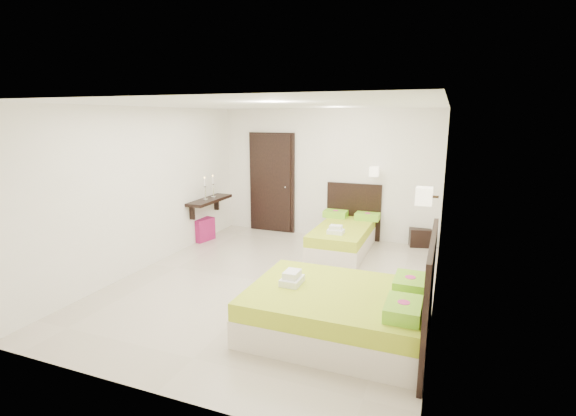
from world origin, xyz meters
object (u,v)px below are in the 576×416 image
(bed_single, at_px, (344,235))
(ottoman, at_px, (199,229))
(bed_double, at_px, (344,310))
(nightstand, at_px, (420,237))

(bed_single, xyz_separation_m, ottoman, (-2.89, -0.38, -0.06))
(ottoman, bearing_deg, bed_single, 7.56)
(bed_double, bearing_deg, nightstand, 81.65)
(bed_single, bearing_deg, nightstand, 31.39)
(nightstand, distance_m, ottoman, 4.36)
(nightstand, xyz_separation_m, ottoman, (-4.20, -1.18, 0.05))
(bed_single, height_order, nightstand, bed_single)
(bed_double, relative_size, nightstand, 5.08)
(bed_double, height_order, nightstand, bed_double)
(bed_single, relative_size, bed_double, 0.91)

